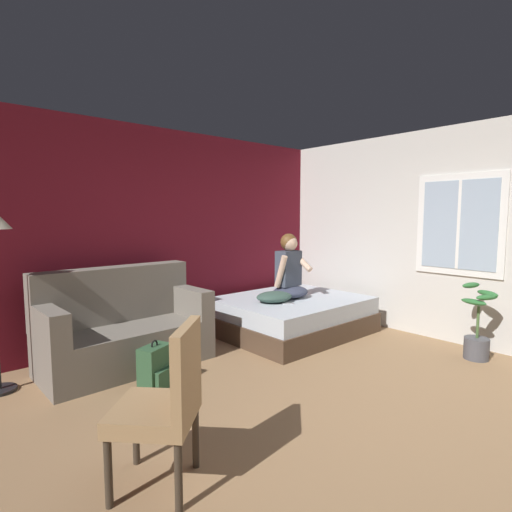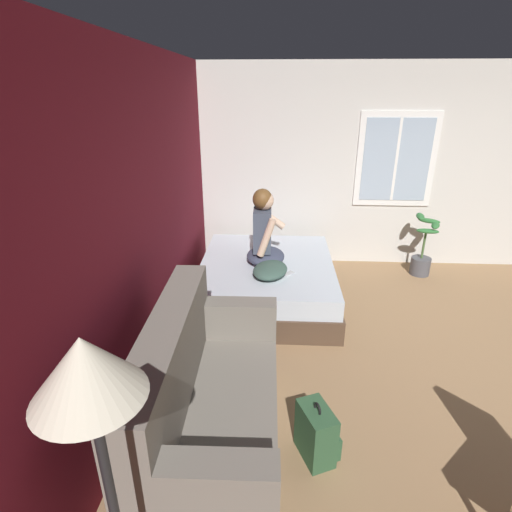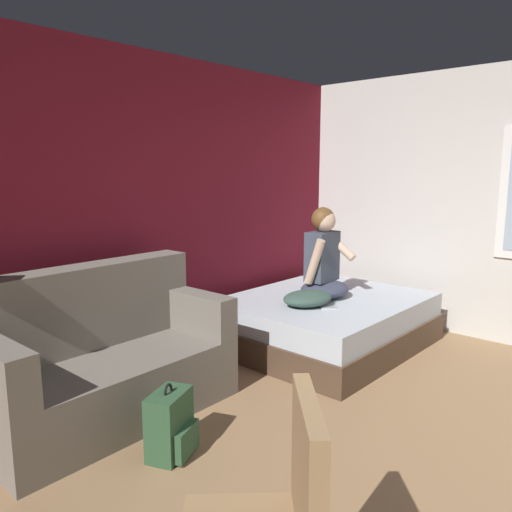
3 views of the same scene
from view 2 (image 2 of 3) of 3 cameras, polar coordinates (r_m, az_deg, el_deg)
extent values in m
plane|color=#93704C|center=(4.19, 31.75, -15.56)|extent=(40.00, 40.00, 0.00)
cube|color=maroon|center=(3.22, -17.71, 3.29)|extent=(10.32, 0.16, 2.70)
cube|color=silver|center=(6.01, 22.71, 11.35)|extent=(0.16, 7.46, 2.70)
cube|color=white|center=(5.78, 19.38, 12.79)|extent=(0.02, 1.04, 1.24)
cube|color=#9EB2C6|center=(5.76, 19.42, 12.77)|extent=(0.01, 0.88, 1.08)
cube|color=white|center=(5.76, 19.42, 12.77)|extent=(0.01, 0.04, 1.08)
cube|color=#4C3828|center=(4.85, 1.52, -4.65)|extent=(1.92, 1.59, 0.26)
cube|color=silver|center=(4.75, 1.55, -2.08)|extent=(1.86, 1.55, 0.22)
cube|color=slate|center=(3.02, -5.33, -22.70)|extent=(1.71, 0.83, 0.44)
cube|color=slate|center=(2.73, -12.22, -14.47)|extent=(1.70, 0.27, 0.60)
cube|color=slate|center=(2.24, -8.44, -29.69)|extent=(0.20, 0.80, 0.32)
cube|color=slate|center=(3.37, -3.99, -8.86)|extent=(0.20, 0.80, 0.32)
ellipsoid|color=#383D51|center=(4.66, 1.38, 0.01)|extent=(0.53, 0.45, 0.16)
cube|color=#3F4756|center=(4.55, 0.91, 3.74)|extent=(0.33, 0.21, 0.48)
cylinder|color=#DBB293|center=(4.37, 1.51, 2.62)|extent=(0.08, 0.21, 0.44)
cylinder|color=#DBB293|center=(4.68, 1.95, 5.56)|extent=(0.09, 0.37, 0.29)
sphere|color=#DBB293|center=(4.45, 1.20, 7.94)|extent=(0.21, 0.21, 0.21)
ellipsoid|color=brown|center=(4.45, 0.94, 8.13)|extent=(0.23, 0.22, 0.23)
cube|color=#2D5133|center=(3.00, 8.52, -23.76)|extent=(0.35, 0.28, 0.40)
cube|color=#2D5133|center=(3.11, 10.47, -24.25)|extent=(0.24, 0.14, 0.18)
torus|color=black|center=(2.85, 8.78, -20.78)|extent=(0.09, 0.05, 0.09)
ellipsoid|color=#385147|center=(4.33, 2.04, -2.01)|extent=(0.56, 0.48, 0.14)
cube|color=#B7B7BC|center=(4.41, 4.62, -2.52)|extent=(0.15, 0.15, 0.01)
cone|color=beige|center=(1.35, -23.24, -14.48)|extent=(0.36, 0.36, 0.22)
cylinder|color=#4C4C51|center=(5.92, 22.39, -1.32)|extent=(0.26, 0.26, 0.24)
cylinder|color=#426033|center=(5.81, 22.83, 1.38)|extent=(0.03, 0.03, 0.36)
ellipsoid|color=#2D6B33|center=(5.64, 23.32, 3.28)|extent=(0.15, 0.29, 0.06)
ellipsoid|color=#2D6B33|center=(5.81, 23.50, 4.63)|extent=(0.22, 0.29, 0.06)
ellipsoid|color=#2D6B33|center=(5.67, 22.43, 5.25)|extent=(0.29, 0.15, 0.06)
ellipsoid|color=#2D6B33|center=(5.71, 24.26, 4.01)|extent=(0.30, 0.21, 0.06)
camera|label=1|loc=(3.70, 82.41, -9.84)|focal=28.00mm
camera|label=3|loc=(2.65, 80.29, -11.44)|focal=35.00mm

